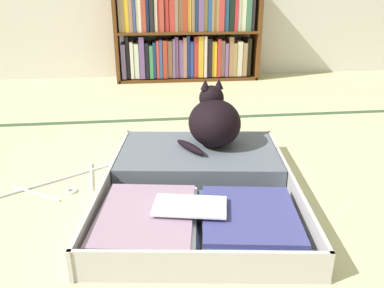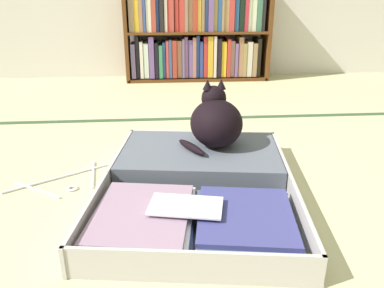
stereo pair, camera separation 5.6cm
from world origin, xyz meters
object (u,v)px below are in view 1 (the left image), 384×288
at_px(open_suitcase, 198,180).
at_px(bookshelf, 187,34).
at_px(black_cat, 213,121).
at_px(clothes_hanger, 63,183).

bearing_deg(open_suitcase, bookshelf, 84.94).
distance_m(bookshelf, open_suitcase, 2.05).
distance_m(bookshelf, black_cat, 1.80).
distance_m(black_cat, clothes_hanger, 0.66).
bearing_deg(open_suitcase, clothes_hanger, 167.80).
distance_m(bookshelf, clothes_hanger, 2.06).
bearing_deg(bookshelf, black_cat, -92.71).
relative_size(open_suitcase, black_cat, 3.43).
bearing_deg(bookshelf, open_suitcase, -95.06).
bearing_deg(black_cat, open_suitcase, -112.92).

